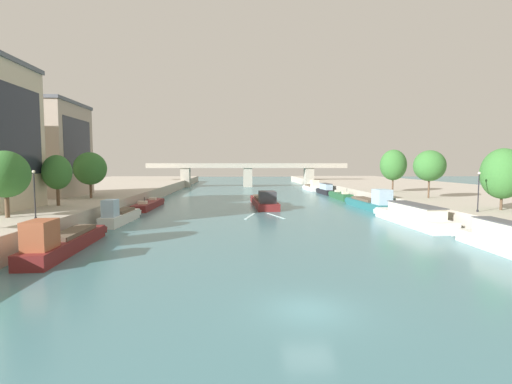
{
  "coord_description": "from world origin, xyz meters",
  "views": [
    {
      "loc": [
        -3.52,
        -17.55,
        7.2
      ],
      "look_at": [
        0.0,
        49.75,
        2.14
      ],
      "focal_mm": 25.82,
      "sensor_mm": 36.0,
      "label": 1
    }
  ],
  "objects_px": {
    "barge_midriver": "(264,201)",
    "moored_boat_right_upstream": "(312,187)",
    "tree_left_midway": "(57,172)",
    "lamppost_right_bank": "(478,190)",
    "moored_boat_left_upstream": "(64,241)",
    "moored_boat_right_end": "(370,203)",
    "moored_boat_right_midway": "(412,216)",
    "bridge_far": "(248,172)",
    "moored_boat_right_downstream": "(325,190)",
    "tree_left_second": "(6,174)",
    "lamppost_left_bank": "(35,192)",
    "moored_boat_right_lone": "(501,239)",
    "moored_boat_left_end": "(149,205)",
    "tree_right_far": "(430,166)",
    "tree_right_end_of_row": "(503,174)",
    "tree_right_second": "(393,165)",
    "moored_boat_left_second": "(120,216)",
    "tree_left_end_of_row": "(90,169)",
    "moored_boat_right_near": "(340,196)"
  },
  "relations": [
    {
      "from": "moored_boat_right_lone",
      "to": "tree_left_end_of_row",
      "type": "height_order",
      "value": "tree_left_end_of_row"
    },
    {
      "from": "moored_boat_right_end",
      "to": "lamppost_left_bank",
      "type": "bearing_deg",
      "value": -149.13
    },
    {
      "from": "moored_boat_right_lone",
      "to": "tree_right_second",
      "type": "height_order",
      "value": "tree_right_second"
    },
    {
      "from": "moored_boat_right_lone",
      "to": "moored_boat_right_downstream",
      "type": "relative_size",
      "value": 1.01
    },
    {
      "from": "moored_boat_left_second",
      "to": "moored_boat_right_lone",
      "type": "height_order",
      "value": "moored_boat_left_second"
    },
    {
      "from": "moored_boat_left_upstream",
      "to": "moored_boat_right_upstream",
      "type": "relative_size",
      "value": 1.11
    },
    {
      "from": "barge_midriver",
      "to": "moored_boat_right_upstream",
      "type": "distance_m",
      "value": 41.45
    },
    {
      "from": "moored_boat_right_near",
      "to": "tree_left_end_of_row",
      "type": "distance_m",
      "value": 47.98
    },
    {
      "from": "moored_boat_right_midway",
      "to": "lamppost_right_bank",
      "type": "bearing_deg",
      "value": -52.79
    },
    {
      "from": "lamppost_left_bank",
      "to": "tree_right_end_of_row",
      "type": "bearing_deg",
      "value": 5.15
    },
    {
      "from": "tree_left_second",
      "to": "tree_right_far",
      "type": "height_order",
      "value": "tree_right_far"
    },
    {
      "from": "moored_boat_right_lone",
      "to": "tree_right_second",
      "type": "xyz_separation_m",
      "value": [
        6.67,
        36.71,
        6.02
      ]
    },
    {
      "from": "moored_boat_right_lone",
      "to": "bridge_far",
      "type": "xyz_separation_m",
      "value": [
        -18.22,
        89.59,
        3.77
      ]
    },
    {
      "from": "moored_boat_right_end",
      "to": "tree_right_second",
      "type": "bearing_deg",
      "value": 47.64
    },
    {
      "from": "lamppost_right_bank",
      "to": "moored_boat_right_lone",
      "type": "bearing_deg",
      "value": -113.11
    },
    {
      "from": "moored_boat_right_lone",
      "to": "moored_boat_right_end",
      "type": "height_order",
      "value": "moored_boat_right_end"
    },
    {
      "from": "moored_boat_left_upstream",
      "to": "moored_boat_right_upstream",
      "type": "height_order",
      "value": "moored_boat_left_upstream"
    },
    {
      "from": "moored_boat_left_upstream",
      "to": "tree_left_second",
      "type": "height_order",
      "value": "tree_left_second"
    },
    {
      "from": "moored_boat_left_second",
      "to": "moored_boat_left_end",
      "type": "distance_m",
      "value": 16.19
    },
    {
      "from": "moored_boat_right_downstream",
      "to": "moored_boat_right_end",
      "type": "bearing_deg",
      "value": -89.88
    },
    {
      "from": "moored_boat_left_end",
      "to": "moored_boat_right_upstream",
      "type": "xyz_separation_m",
      "value": [
        35.44,
        39.73,
        0.35
      ]
    },
    {
      "from": "lamppost_right_bank",
      "to": "tree_left_second",
      "type": "bearing_deg",
      "value": -177.92
    },
    {
      "from": "moored_boat_right_midway",
      "to": "tree_right_second",
      "type": "height_order",
      "value": "tree_right_second"
    },
    {
      "from": "moored_boat_right_upstream",
      "to": "bridge_far",
      "type": "bearing_deg",
      "value": 135.34
    },
    {
      "from": "moored_boat_left_end",
      "to": "bridge_far",
      "type": "relative_size",
      "value": 0.22
    },
    {
      "from": "moored_boat_left_end",
      "to": "tree_left_second",
      "type": "height_order",
      "value": "tree_left_second"
    },
    {
      "from": "moored_boat_left_second",
      "to": "moored_boat_left_end",
      "type": "bearing_deg",
      "value": 90.93
    },
    {
      "from": "moored_boat_left_upstream",
      "to": "moored_boat_right_downstream",
      "type": "distance_m",
      "value": 67.86
    },
    {
      "from": "tree_right_end_of_row",
      "to": "moored_boat_left_second",
      "type": "bearing_deg",
      "value": 170.85
    },
    {
      "from": "moored_boat_right_lone",
      "to": "moored_boat_left_end",
      "type": "bearing_deg",
      "value": 137.98
    },
    {
      "from": "tree_left_end_of_row",
      "to": "lamppost_left_bank",
      "type": "distance_m",
      "value": 21.71
    },
    {
      "from": "tree_left_midway",
      "to": "lamppost_right_bank",
      "type": "bearing_deg",
      "value": -10.13
    },
    {
      "from": "moored_boat_right_end",
      "to": "tree_right_far",
      "type": "bearing_deg",
      "value": -37.94
    },
    {
      "from": "lamppost_left_bank",
      "to": "bridge_far",
      "type": "relative_size",
      "value": 0.07
    },
    {
      "from": "barge_midriver",
      "to": "tree_left_second",
      "type": "height_order",
      "value": "tree_left_second"
    },
    {
      "from": "bridge_far",
      "to": "moored_boat_right_midway",
      "type": "bearing_deg",
      "value": -77.02
    },
    {
      "from": "tree_left_second",
      "to": "lamppost_left_bank",
      "type": "xyz_separation_m",
      "value": [
        3.17,
        -1.17,
        -1.61
      ]
    },
    {
      "from": "barge_midriver",
      "to": "lamppost_right_bank",
      "type": "xyz_separation_m",
      "value": [
        20.59,
        -26.08,
        3.65
      ]
    },
    {
      "from": "moored_boat_right_upstream",
      "to": "moored_boat_right_midway",
      "type": "bearing_deg",
      "value": -89.87
    },
    {
      "from": "tree_right_far",
      "to": "moored_boat_right_upstream",
      "type": "bearing_deg",
      "value": 98.78
    },
    {
      "from": "moored_boat_right_midway",
      "to": "tree_right_end_of_row",
      "type": "distance_m",
      "value": 10.31
    },
    {
      "from": "bridge_far",
      "to": "moored_boat_right_lone",
      "type": "bearing_deg",
      "value": -78.5
    },
    {
      "from": "moored_boat_right_midway",
      "to": "moored_boat_right_downstream",
      "type": "relative_size",
      "value": 1.49
    },
    {
      "from": "moored_boat_right_downstream",
      "to": "tree_left_second",
      "type": "bearing_deg",
      "value": -129.15
    },
    {
      "from": "tree_left_midway",
      "to": "tree_right_end_of_row",
      "type": "bearing_deg",
      "value": -7.89
    },
    {
      "from": "moored_boat_right_midway",
      "to": "bridge_far",
      "type": "bearing_deg",
      "value": 102.98
    },
    {
      "from": "moored_boat_left_upstream",
      "to": "moored_boat_right_end",
      "type": "bearing_deg",
      "value": 37.66
    },
    {
      "from": "moored_boat_left_end",
      "to": "tree_right_far",
      "type": "xyz_separation_m",
      "value": [
        42.93,
        -8.8,
        6.45
      ]
    },
    {
      "from": "moored_boat_right_upstream",
      "to": "lamppost_right_bank",
      "type": "bearing_deg",
      "value": -86.07
    },
    {
      "from": "moored_boat_left_end",
      "to": "lamppost_left_bank",
      "type": "bearing_deg",
      "value": -97.75
    }
  ]
}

